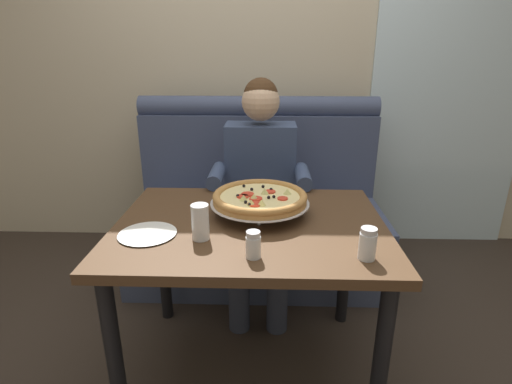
{
  "coord_description": "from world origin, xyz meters",
  "views": [
    {
      "loc": [
        0.07,
        -1.49,
        1.41
      ],
      "look_at": [
        0.02,
        0.05,
        0.85
      ],
      "focal_mm": 27.72,
      "sensor_mm": 36.0,
      "label": 1
    }
  ],
  "objects": [
    {
      "name": "shaker_parmesan",
      "position": [
        0.41,
        -0.29,
        0.79
      ],
      "size": [
        0.06,
        0.06,
        0.11
      ],
      "color": "white",
      "rests_on": "dining_table"
    },
    {
      "name": "plate_near_left",
      "position": [
        -0.39,
        -0.13,
        0.75
      ],
      "size": [
        0.22,
        0.22,
        0.02
      ],
      "color": "white",
      "rests_on": "dining_table"
    },
    {
      "name": "shaker_oregano",
      "position": [
        0.02,
        -0.29,
        0.78
      ],
      "size": [
        0.05,
        0.05,
        0.1
      ],
      "color": "white",
      "rests_on": "dining_table"
    },
    {
      "name": "diner_main",
      "position": [
        0.03,
        0.63,
        0.71
      ],
      "size": [
        0.54,
        0.64,
        1.27
      ],
      "color": "#2D3342",
      "rests_on": "ground_plane"
    },
    {
      "name": "ground_plane",
      "position": [
        0.0,
        0.0,
        0.0
      ],
      "size": [
        16.0,
        16.0,
        0.0
      ],
      "primitive_type": "plane",
      "color": "#382D26"
    },
    {
      "name": "pizza",
      "position": [
        0.04,
        0.09,
        0.81
      ],
      "size": [
        0.43,
        0.43,
        0.11
      ],
      "color": "silver",
      "rests_on": "dining_table"
    },
    {
      "name": "back_wall_with_window",
      "position": [
        0.0,
        1.46,
        1.4
      ],
      "size": [
        6.0,
        0.12,
        2.8
      ],
      "primitive_type": "cube",
      "color": "beige",
      "rests_on": "ground_plane"
    },
    {
      "name": "dining_table",
      "position": [
        0.0,
        0.0,
        0.64
      ],
      "size": [
        1.11,
        0.85,
        0.74
      ],
      "color": "#4C331E",
      "rests_on": "ground_plane"
    },
    {
      "name": "drinking_glass",
      "position": [
        -0.18,
        -0.16,
        0.8
      ],
      "size": [
        0.07,
        0.07,
        0.14
      ],
      "color": "silver",
      "rests_on": "dining_table"
    },
    {
      "name": "window_panel",
      "position": [
        1.34,
        1.39,
        1.4
      ],
      "size": [
        1.1,
        0.02,
        2.8
      ],
      "primitive_type": "cube",
      "color": "white",
      "rests_on": "ground_plane"
    },
    {
      "name": "booth_bench",
      "position": [
        0.0,
        0.89,
        0.4
      ],
      "size": [
        1.58,
        0.78,
        1.13
      ],
      "color": "#424C6B",
      "rests_on": "ground_plane"
    }
  ]
}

